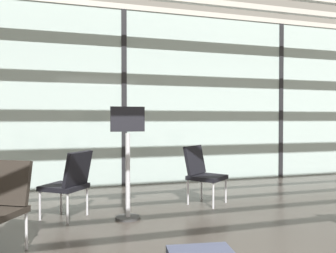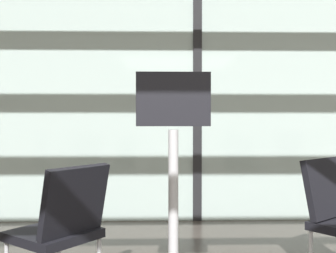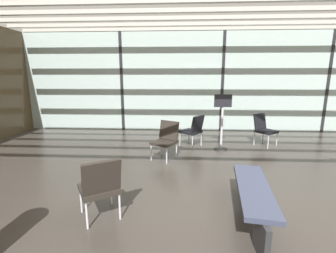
{
  "view_description": "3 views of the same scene",
  "coord_description": "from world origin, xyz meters",
  "px_view_note": "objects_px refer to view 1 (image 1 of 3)",
  "views": [
    {
      "loc": [
        -1.2,
        -1.57,
        1.28
      ],
      "look_at": [
        0.59,
        4.2,
        1.15
      ],
      "focal_mm": 37.76,
      "sensor_mm": 36.0,
      "label": 1
    },
    {
      "loc": [
        -0.45,
        0.45,
        1.16
      ],
      "look_at": [
        -0.3,
        6.64,
        1.05
      ],
      "focal_mm": 44.25,
      "sensor_mm": 36.0,
      "label": 2
    },
    {
      "loc": [
        -1.42,
        -3.05,
        1.86
      ],
      "look_at": [
        -1.68,
        1.69,
        0.86
      ],
      "focal_mm": 24.92,
      "sensor_mm": 36.0,
      "label": 3
    }
  ],
  "objects_px": {
    "parked_airplane": "(113,97)",
    "lounge_chair_5": "(202,171)",
    "lounge_chair_6": "(70,180)",
    "info_sign": "(128,166)"
  },
  "relations": [
    {
      "from": "parked_airplane",
      "to": "lounge_chair_5",
      "type": "relative_size",
      "value": 14.01
    },
    {
      "from": "parked_airplane",
      "to": "lounge_chair_6",
      "type": "distance_m",
      "value": 7.95
    },
    {
      "from": "lounge_chair_5",
      "to": "info_sign",
      "type": "height_order",
      "value": "info_sign"
    },
    {
      "from": "lounge_chair_5",
      "to": "info_sign",
      "type": "xyz_separation_m",
      "value": [
        -1.24,
        -0.51,
        0.18
      ]
    },
    {
      "from": "lounge_chair_6",
      "to": "info_sign",
      "type": "height_order",
      "value": "info_sign"
    },
    {
      "from": "parked_airplane",
      "to": "lounge_chair_5",
      "type": "distance_m",
      "value": 7.51
    },
    {
      "from": "parked_airplane",
      "to": "info_sign",
      "type": "distance_m",
      "value": 8.04
    },
    {
      "from": "lounge_chair_6",
      "to": "info_sign",
      "type": "distance_m",
      "value": 0.77
    },
    {
      "from": "parked_airplane",
      "to": "info_sign",
      "type": "relative_size",
      "value": 8.47
    },
    {
      "from": "parked_airplane",
      "to": "info_sign",
      "type": "bearing_deg",
      "value": -97.05
    }
  ]
}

